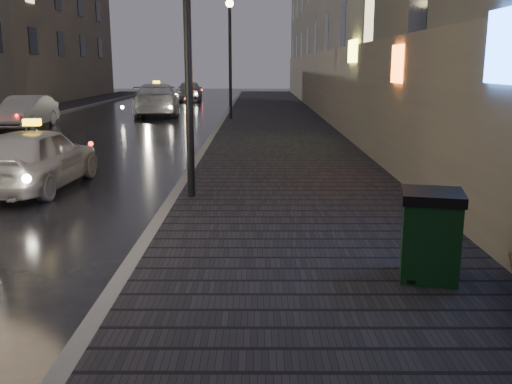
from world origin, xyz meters
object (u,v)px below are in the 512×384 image
taxi_near (35,158)px  car_far (190,91)px  lamp_near (187,12)px  lamp_far (230,44)px  taxi_mid (157,99)px  car_left_mid (26,112)px  trash_bin (430,234)px

taxi_near → car_far: size_ratio=0.92×
lamp_near → lamp_far: same height
lamp_near → taxi_mid: (-4.02, 19.58, -2.67)m
car_left_mid → taxi_mid: size_ratio=0.71×
lamp_near → taxi_near: lamp_near is taller
car_far → taxi_near: bearing=86.3°
lamp_near → car_left_mid: size_ratio=1.31×
trash_bin → taxi_mid: taxi_mid is taller
car_far → lamp_far: bearing=99.1°
car_far → trash_bin: bearing=96.7°
taxi_near → taxi_mid: size_ratio=0.70×
lamp_far → car_far: (-3.73, 15.75, -2.76)m
lamp_near → car_far: 32.09m
trash_bin → car_far: 36.65m
lamp_near → lamp_far: size_ratio=1.00×
car_left_mid → taxi_near: bearing=-67.6°
lamp_near → taxi_near: size_ratio=1.34×
taxi_mid → car_far: 12.17m
lamp_near → taxi_near: bearing=159.2°
lamp_far → car_far: lamp_far is taller
lamp_near → car_far: (-3.73, 31.75, -2.76)m
trash_bin → car_left_mid: (-11.63, 17.53, -0.01)m
taxi_mid → car_far: taxi_mid is taller
taxi_mid → trash_bin: bearing=99.5°
lamp_far → trash_bin: 20.68m
trash_bin → car_left_mid: bearing=136.4°
lamp_near → car_far: size_ratio=1.23×
lamp_near → taxi_mid: 20.17m
trash_bin → lamp_far: bearing=111.9°
lamp_far → trash_bin: (3.24, -20.23, -2.81)m
car_left_mid → taxi_mid: 7.66m
taxi_mid → car_far: size_ratio=1.32×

